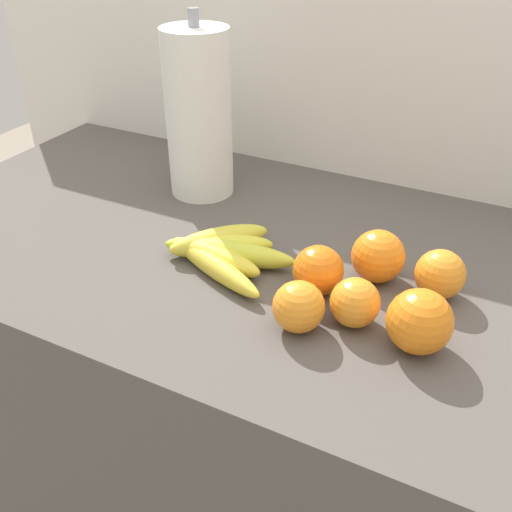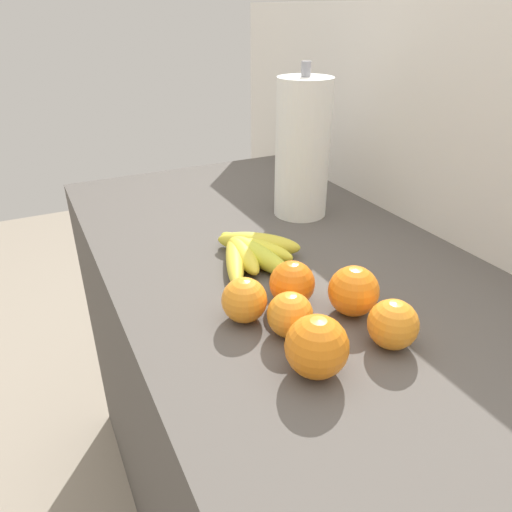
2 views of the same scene
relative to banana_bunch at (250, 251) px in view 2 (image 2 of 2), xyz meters
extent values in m
ellipsoid|color=gold|center=(0.01, -0.04, 0.00)|extent=(0.20, 0.11, 0.03)
ellipsoid|color=yellow|center=(0.00, -0.02, 0.00)|extent=(0.17, 0.06, 0.04)
ellipsoid|color=gold|center=(0.01, 0.00, 0.00)|extent=(0.21, 0.08, 0.04)
ellipsoid|color=yellow|center=(-0.01, 0.01, 0.00)|extent=(0.16, 0.12, 0.04)
ellipsoid|color=gold|center=(-0.02, 0.03, 0.00)|extent=(0.14, 0.15, 0.04)
sphere|color=orange|center=(0.16, 0.00, 0.02)|extent=(0.07, 0.07, 0.07)
sphere|color=orange|center=(0.32, -0.06, 0.02)|extent=(0.08, 0.08, 0.08)
sphere|color=orange|center=(0.23, 0.06, 0.02)|extent=(0.08, 0.08, 0.08)
sphere|color=orange|center=(0.23, -0.05, 0.01)|extent=(0.07, 0.07, 0.07)
sphere|color=orange|center=(0.17, -0.09, 0.02)|extent=(0.07, 0.07, 0.07)
sphere|color=orange|center=(0.32, 0.06, 0.02)|extent=(0.07, 0.07, 0.07)
cylinder|color=white|center=(-0.16, 0.20, 0.13)|extent=(0.12, 0.12, 0.30)
cylinder|color=gray|center=(-0.16, 0.20, 0.15)|extent=(0.02, 0.02, 0.33)
camera|label=1|loc=(0.39, -0.65, 0.48)|focal=40.72mm
camera|label=2|loc=(0.72, -0.34, 0.41)|focal=33.36mm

